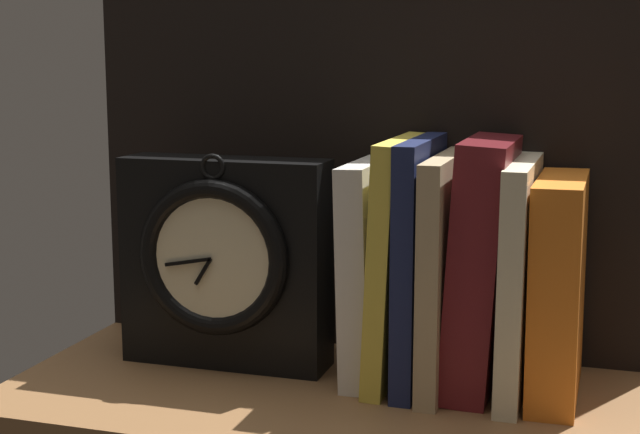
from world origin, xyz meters
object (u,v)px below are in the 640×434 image
at_px(book_tan_shortstories, 444,271).
at_px(book_orange_pandolfini, 558,288).
at_px(book_yellow_seinlanguage, 395,260).
at_px(book_cream_twain, 519,278).
at_px(book_white_catcher, 368,270).
at_px(book_maroon_dawkins, 481,265).
at_px(framed_clock, 224,261).
at_px(book_navy_bierce, 419,262).

bearing_deg(book_tan_shortstories, book_orange_pandolfini, 0.00).
distance_m(book_yellow_seinlanguage, book_tan_shortstories, 0.04).
bearing_deg(book_cream_twain, book_yellow_seinlanguage, 180.00).
bearing_deg(book_orange_pandolfini, book_tan_shortstories, 180.00).
distance_m(book_white_catcher, book_maroon_dawkins, 0.10).
bearing_deg(book_white_catcher, book_orange_pandolfini, 0.00).
bearing_deg(book_orange_pandolfini, framed_clock, -177.63).
relative_size(book_tan_shortstories, book_cream_twain, 1.01).
bearing_deg(book_maroon_dawkins, book_orange_pandolfini, 0.00).
bearing_deg(book_maroon_dawkins, book_navy_bierce, 180.00).
distance_m(book_yellow_seinlanguage, book_orange_pandolfini, 0.14).
bearing_deg(framed_clock, book_maroon_dawkins, 3.03).
relative_size(book_white_catcher, book_cream_twain, 0.97).
distance_m(book_yellow_seinlanguage, book_navy_bierce, 0.02).
distance_m(book_tan_shortstories, framed_clock, 0.21).
height_order(book_navy_bierce, book_orange_pandolfini, book_navy_bierce).
bearing_deg(book_yellow_seinlanguage, book_orange_pandolfini, 0.00).
bearing_deg(book_tan_shortstories, book_navy_bierce, 180.00).
xyz_separation_m(book_yellow_seinlanguage, book_navy_bierce, (0.02, 0.00, 0.00)).
height_order(book_orange_pandolfini, framed_clock, framed_clock).
distance_m(book_maroon_dawkins, book_cream_twain, 0.03).
height_order(book_tan_shortstories, framed_clock, book_tan_shortstories).
bearing_deg(book_navy_bierce, book_yellow_seinlanguage, 180.00).
relative_size(book_orange_pandolfini, framed_clock, 0.93).
bearing_deg(book_yellow_seinlanguage, book_navy_bierce, 0.00).
bearing_deg(book_tan_shortstories, framed_clock, -176.49).
xyz_separation_m(book_navy_bierce, book_orange_pandolfini, (0.12, 0.00, -0.01)).
xyz_separation_m(book_yellow_seinlanguage, book_tan_shortstories, (0.04, 0.00, -0.01)).
relative_size(book_yellow_seinlanguage, book_maroon_dawkins, 0.99).
xyz_separation_m(book_maroon_dawkins, framed_clock, (-0.24, -0.01, -0.01)).
bearing_deg(framed_clock, book_navy_bierce, 3.93).
relative_size(book_yellow_seinlanguage, book_cream_twain, 1.08).
relative_size(book_cream_twain, framed_clock, 0.99).
height_order(book_navy_bierce, book_tan_shortstories, book_navy_bierce).
bearing_deg(book_tan_shortstories, book_white_catcher, 180.00).
bearing_deg(book_tan_shortstories, book_maroon_dawkins, 0.00).
relative_size(book_white_catcher, book_navy_bierce, 0.90).
relative_size(book_tan_shortstories, book_maroon_dawkins, 0.93).
bearing_deg(book_maroon_dawkins, book_yellow_seinlanguage, 180.00).
height_order(book_tan_shortstories, book_orange_pandolfini, book_tan_shortstories).
height_order(book_white_catcher, book_cream_twain, book_cream_twain).
bearing_deg(book_orange_pandolfini, book_navy_bierce, 180.00).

